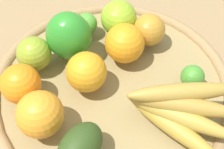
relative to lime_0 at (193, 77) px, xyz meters
The scene contains 14 objects.
ground_plane 0.16m from the lime_0, 65.48° to the right, with size 2.40×2.40×0.00m, color #967750.
basket 0.15m from the lime_0, 65.48° to the right, with size 0.46×0.46×0.04m.
lime_0 is the anchor object (origin of this frame).
apple_2 0.13m from the lime_0, 120.38° to the right, with size 0.06×0.06×0.06m, color #C0862A.
orange_3 0.28m from the lime_0, 43.84° to the right, with size 0.08×0.08×0.08m, color orange.
orange_2 0.19m from the lime_0, 62.57° to the right, with size 0.07×0.07×0.07m, color orange.
bell_pepper 0.24m from the lime_0, 81.40° to the right, with size 0.09×0.08×0.10m, color #2D8E28.
banana_bunch 0.09m from the lime_0, ahead, with size 0.14×0.18×0.07m.
orange_1 0.14m from the lime_0, 92.15° to the right, with size 0.08×0.08×0.08m, color orange.
apple_1 0.29m from the lime_0, 71.85° to the right, with size 0.07×0.07×0.07m, color olive.
apple_0 0.19m from the lime_0, 109.72° to the right, with size 0.07×0.07×0.07m, color #91BC29.
lime_1 0.24m from the lime_0, 97.72° to the right, with size 0.05×0.05×0.05m, color #54A339.
orange_0 0.30m from the lime_0, 57.87° to the right, with size 0.07×0.07×0.07m, color orange.
avocado 0.24m from the lime_0, 26.76° to the right, with size 0.09×0.06×0.06m, color #2D461A.
Camera 1 is at (0.32, 0.17, 0.51)m, focal length 51.36 mm.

